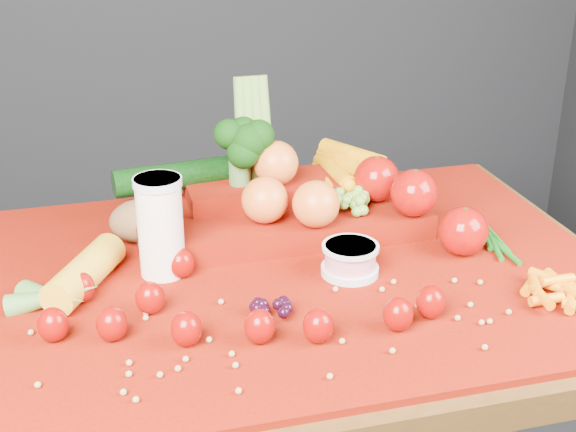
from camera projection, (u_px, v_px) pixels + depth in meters
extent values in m
cube|color=#3A220D|center=(291.00, 288.00, 1.35)|extent=(1.10, 0.80, 0.05)
cube|color=#3A220D|center=(29.00, 399.00, 1.68)|extent=(0.06, 0.06, 0.70)
cube|color=#3A220D|center=(449.00, 334.00, 1.91)|extent=(0.06, 0.06, 0.70)
cube|color=maroon|center=(291.00, 272.00, 1.33)|extent=(1.05, 0.75, 0.01)
cylinder|color=white|center=(160.00, 227.00, 1.29)|extent=(0.07, 0.07, 0.17)
cylinder|color=silver|center=(157.00, 182.00, 1.25)|extent=(0.08, 0.08, 0.01)
cylinder|color=silver|center=(350.00, 270.00, 1.32)|extent=(0.10, 0.10, 0.01)
cylinder|color=pink|center=(350.00, 256.00, 1.30)|extent=(0.08, 0.08, 0.04)
cylinder|color=silver|center=(351.00, 247.00, 1.30)|extent=(0.09, 0.09, 0.01)
ellipsoid|color=#890004|center=(150.00, 298.00, 1.19)|extent=(0.04, 0.04, 0.05)
cone|color=#16480C|center=(149.00, 283.00, 1.18)|extent=(0.03, 0.03, 0.01)
ellipsoid|color=#890004|center=(112.00, 324.00, 1.13)|extent=(0.04, 0.04, 0.05)
cone|color=#16480C|center=(110.00, 309.00, 1.12)|extent=(0.03, 0.03, 0.01)
ellipsoid|color=#890004|center=(186.00, 329.00, 1.12)|extent=(0.04, 0.04, 0.05)
cone|color=#16480C|center=(186.00, 314.00, 1.11)|extent=(0.03, 0.03, 0.01)
ellipsoid|color=#890004|center=(260.00, 326.00, 1.12)|extent=(0.04, 0.04, 0.05)
cone|color=#16480C|center=(259.00, 311.00, 1.11)|extent=(0.03, 0.03, 0.01)
ellipsoid|color=#890004|center=(318.00, 326.00, 1.12)|extent=(0.04, 0.04, 0.05)
cone|color=#16480C|center=(319.00, 311.00, 1.11)|extent=(0.03, 0.03, 0.01)
ellipsoid|color=#890004|center=(398.00, 314.00, 1.15)|extent=(0.04, 0.04, 0.05)
cone|color=#16480C|center=(399.00, 300.00, 1.14)|extent=(0.03, 0.03, 0.01)
ellipsoid|color=#890004|center=(181.00, 263.00, 1.30)|extent=(0.04, 0.04, 0.05)
cone|color=#16480C|center=(180.00, 249.00, 1.29)|extent=(0.03, 0.03, 0.01)
ellipsoid|color=#890004|center=(80.00, 287.00, 1.22)|extent=(0.04, 0.04, 0.05)
cone|color=#16480C|center=(78.00, 273.00, 1.21)|extent=(0.03, 0.03, 0.01)
ellipsoid|color=#890004|center=(431.00, 302.00, 1.18)|extent=(0.04, 0.04, 0.05)
cone|color=#16480C|center=(432.00, 288.00, 1.17)|extent=(0.03, 0.03, 0.01)
ellipsoid|color=#890004|center=(53.00, 324.00, 1.13)|extent=(0.04, 0.04, 0.05)
cone|color=#16480C|center=(51.00, 309.00, 1.12)|extent=(0.03, 0.03, 0.01)
cylinder|color=gold|center=(85.00, 273.00, 1.26)|extent=(0.14, 0.18, 0.06)
ellipsoid|color=brown|center=(141.00, 221.00, 1.42)|extent=(0.11, 0.08, 0.08)
cube|color=maroon|center=(280.00, 219.00, 1.46)|extent=(0.52, 0.22, 0.04)
cube|color=maroon|center=(263.00, 190.00, 1.48)|extent=(0.28, 0.12, 0.03)
sphere|color=#9F0F06|center=(414.00, 193.00, 1.41)|extent=(0.08, 0.08, 0.08)
sphere|color=#9F0F06|center=(464.00, 231.00, 1.37)|extent=(0.08, 0.08, 0.08)
sphere|color=#9F0F06|center=(376.00, 179.00, 1.47)|extent=(0.08, 0.08, 0.08)
sphere|color=orange|center=(265.00, 200.00, 1.38)|extent=(0.08, 0.08, 0.08)
sphere|color=orange|center=(316.00, 204.00, 1.36)|extent=(0.08, 0.08, 0.08)
sphere|color=orange|center=(276.00, 163.00, 1.45)|extent=(0.08, 0.08, 0.08)
cylinder|color=#F0A40C|center=(324.00, 180.00, 1.53)|extent=(0.06, 0.16, 0.04)
cylinder|color=#F0A40C|center=(334.00, 172.00, 1.53)|extent=(0.04, 0.16, 0.04)
cylinder|color=#F0A40C|center=(345.00, 163.00, 1.53)|extent=(0.07, 0.16, 0.04)
cylinder|color=#F0A40C|center=(352.00, 155.00, 1.52)|extent=(0.10, 0.15, 0.04)
cylinder|color=#3F662D|center=(240.00, 172.00, 1.46)|extent=(0.04, 0.04, 0.04)
cylinder|color=olive|center=(241.00, 137.00, 1.47)|extent=(0.03, 0.06, 0.22)
cylinder|color=olive|center=(250.00, 136.00, 1.48)|extent=(0.02, 0.06, 0.22)
cylinder|color=olive|center=(258.00, 136.00, 1.48)|extent=(0.02, 0.06, 0.22)
cylinder|color=olive|center=(266.00, 135.00, 1.48)|extent=(0.03, 0.06, 0.22)
cylinder|color=black|center=(184.00, 175.00, 1.47)|extent=(0.26, 0.08, 0.05)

